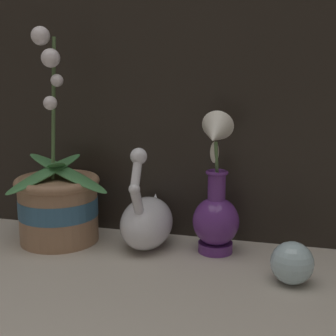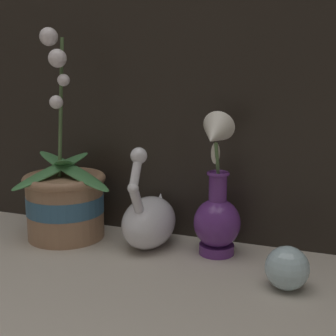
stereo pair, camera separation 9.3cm
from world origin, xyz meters
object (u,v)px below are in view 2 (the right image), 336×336
at_px(swan_figurine, 149,219).
at_px(blue_vase, 217,206).
at_px(orchid_potted_plant, 65,197).
at_px(glass_sphere, 287,268).

distance_m(swan_figurine, blue_vase, 0.15).
distance_m(orchid_potted_plant, blue_vase, 0.35).
height_order(blue_vase, glass_sphere, blue_vase).
bearing_deg(orchid_potted_plant, swan_figurine, 3.64).
xyz_separation_m(blue_vase, glass_sphere, (0.16, -0.11, -0.07)).
relative_size(orchid_potted_plant, glass_sphere, 6.00).
distance_m(blue_vase, glass_sphere, 0.20).
height_order(orchid_potted_plant, blue_vase, orchid_potted_plant).
relative_size(swan_figurine, glass_sphere, 2.92).
bearing_deg(orchid_potted_plant, glass_sphere, -10.00).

